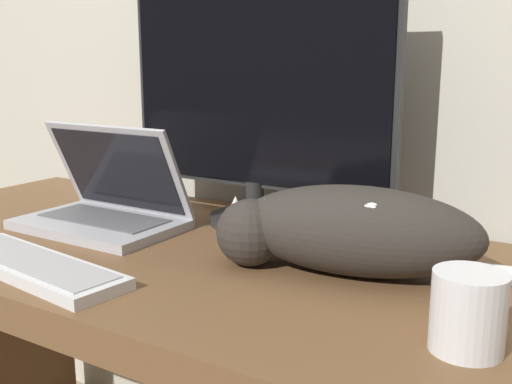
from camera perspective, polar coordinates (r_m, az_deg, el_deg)
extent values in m
cube|color=brown|center=(1.18, -6.32, -6.59)|extent=(1.59, 0.70, 0.06)
cylinder|color=#282828|center=(1.33, -0.11, -2.56)|extent=(0.20, 0.20, 0.02)
cylinder|color=#282828|center=(1.32, -0.11, -0.58)|extent=(0.04, 0.04, 0.07)
cube|color=#282828|center=(1.29, 0.02, 10.32)|extent=(0.64, 0.02, 0.45)
cube|color=black|center=(1.28, -0.23, 10.31)|extent=(0.61, 0.01, 0.42)
cube|color=#B7B7BC|center=(1.33, -14.71, -3.00)|extent=(0.35, 0.22, 0.02)
cube|color=slate|center=(1.33, -14.33, -2.41)|extent=(0.28, 0.12, 0.00)
cube|color=#B7B7BC|center=(1.35, -12.99, 2.11)|extent=(0.35, 0.10, 0.20)
cube|color=black|center=(1.35, -13.13, 1.99)|extent=(0.31, 0.08, 0.18)
cube|color=white|center=(1.10, -20.51, -6.65)|extent=(0.41, 0.16, 0.02)
cube|color=#B3B3B3|center=(1.09, -20.56, -6.09)|extent=(0.38, 0.14, 0.00)
ellipsoid|color=#332D28|center=(1.02, 9.56, -3.63)|extent=(0.44, 0.25, 0.15)
ellipsoid|color=white|center=(1.00, 10.81, -1.44)|extent=(0.21, 0.16, 0.06)
sphere|color=#332D28|center=(1.05, -0.59, -3.88)|extent=(0.12, 0.12, 0.12)
cone|color=white|center=(1.05, -1.96, -1.17)|extent=(0.03, 0.03, 0.03)
cone|color=white|center=(1.03, 0.79, -1.42)|extent=(0.03, 0.03, 0.03)
cylinder|color=white|center=(0.79, 19.55, -10.71)|extent=(0.09, 0.09, 0.10)
cube|color=#2D6BB7|center=(1.18, 17.61, -3.85)|extent=(0.07, 0.07, 0.07)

